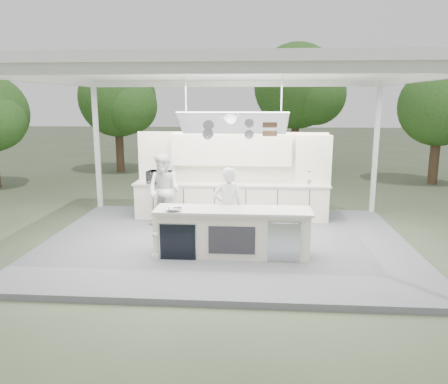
# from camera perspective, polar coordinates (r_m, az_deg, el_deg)

# --- Properties ---
(ground) EXTENTS (90.00, 90.00, 0.00)m
(ground) POSITION_cam_1_polar(r_m,az_deg,el_deg) (9.81, 0.25, -7.01)
(ground) COLOR #4B5339
(ground) RESTS_ON ground
(stage_deck) EXTENTS (8.00, 6.00, 0.12)m
(stage_deck) POSITION_cam_1_polar(r_m,az_deg,el_deg) (9.79, 0.25, -6.68)
(stage_deck) COLOR #58575C
(stage_deck) RESTS_ON ground
(tent) EXTENTS (8.20, 6.20, 3.86)m
(tent) POSITION_cam_1_polar(r_m,az_deg,el_deg) (9.29, 0.28, 15.17)
(tent) COLOR white
(tent) RESTS_ON ground
(demo_island) EXTENTS (3.10, 0.79, 0.95)m
(demo_island) POSITION_cam_1_polar(r_m,az_deg,el_deg) (8.75, 1.00, -5.27)
(demo_island) COLOR white
(demo_island) RESTS_ON stage_deck
(back_counter) EXTENTS (5.08, 0.72, 0.95)m
(back_counter) POSITION_cam_1_polar(r_m,az_deg,el_deg) (11.47, 0.91, -1.12)
(back_counter) COLOR white
(back_counter) RESTS_ON stage_deck
(back_wall_unit) EXTENTS (5.05, 0.48, 2.25)m
(back_wall_unit) POSITION_cam_1_polar(r_m,az_deg,el_deg) (11.49, 3.20, 3.83)
(back_wall_unit) COLOR white
(back_wall_unit) RESTS_ON stage_deck
(tree_cluster) EXTENTS (19.55, 9.40, 5.85)m
(tree_cluster) POSITION_cam_1_polar(r_m,az_deg,el_deg) (19.05, 1.85, 12.18)
(tree_cluster) COLOR #4B3A25
(tree_cluster) RESTS_ON ground
(head_chef) EXTENTS (0.70, 0.54, 1.71)m
(head_chef) POSITION_cam_1_polar(r_m,az_deg,el_deg) (9.16, 0.50, -2.02)
(head_chef) COLOR white
(head_chef) RESTS_ON stage_deck
(sous_chef) EXTENTS (1.07, 0.96, 1.81)m
(sous_chef) POSITION_cam_1_polar(r_m,az_deg,el_deg) (10.73, -7.83, 0.18)
(sous_chef) COLOR silver
(sous_chef) RESTS_ON stage_deck
(toaster_oven) EXTENTS (0.65, 0.49, 0.33)m
(toaster_oven) POSITION_cam_1_polar(r_m,az_deg,el_deg) (11.41, -8.47, 1.93)
(toaster_oven) COLOR #B1B4B8
(toaster_oven) RESTS_ON back_counter
(bowl_large) EXTENTS (0.35, 0.35, 0.07)m
(bowl_large) POSITION_cam_1_polar(r_m,az_deg,el_deg) (8.52, -6.75, -2.27)
(bowl_large) COLOR silver
(bowl_large) RESTS_ON demo_island
(bowl_small) EXTENTS (0.27, 0.27, 0.07)m
(bowl_small) POSITION_cam_1_polar(r_m,az_deg,el_deg) (8.51, -6.24, -2.29)
(bowl_small) COLOR #B9BAC0
(bowl_small) RESTS_ON demo_island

